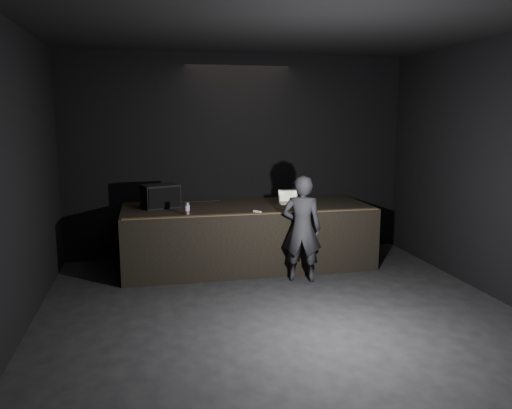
{
  "coord_description": "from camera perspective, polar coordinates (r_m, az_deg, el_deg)",
  "views": [
    {
      "loc": [
        -1.55,
        -5.14,
        2.45
      ],
      "look_at": [
        0.06,
        2.3,
        1.09
      ],
      "focal_mm": 35.0,
      "sensor_mm": 36.0,
      "label": 1
    }
  ],
  "objects": [
    {
      "name": "wii_remote",
      "position": [
        7.58,
        0.13,
        -0.82
      ],
      "size": [
        0.11,
        0.14,
        0.03
      ],
      "primitive_type": "cube",
      "rotation": [
        0.0,
        0.0,
        0.6
      ],
      "color": "white",
      "rests_on": "stage_riser"
    },
    {
      "name": "ground",
      "position": [
        5.9,
        4.34,
        -14.46
      ],
      "size": [
        7.0,
        7.0,
        0.0
      ],
      "primitive_type": "plane",
      "color": "black",
      "rests_on": "ground"
    },
    {
      "name": "laptop",
      "position": [
        8.36,
        3.79,
        0.49
      ],
      "size": [
        0.35,
        0.32,
        0.22
      ],
      "rotation": [
        0.0,
        0.0,
        -0.09
      ],
      "color": "silver",
      "rests_on": "stage_riser"
    },
    {
      "name": "stage_monitor",
      "position": [
        8.1,
        -10.85,
        0.94
      ],
      "size": [
        0.65,
        0.55,
        0.37
      ],
      "rotation": [
        0.0,
        0.0,
        0.31
      ],
      "color": "black",
      "rests_on": "stage_riser"
    },
    {
      "name": "person",
      "position": [
        7.44,
        5.25,
        -2.76
      ],
      "size": [
        0.67,
        0.55,
        1.6
      ],
      "primitive_type": "imported",
      "rotation": [
        0.0,
        0.0,
        2.81
      ],
      "color": "black",
      "rests_on": "ground"
    },
    {
      "name": "plastic_cup",
      "position": [
        8.46,
        5.11,
        0.59
      ],
      "size": [
        0.09,
        0.09,
        0.11
      ],
      "primitive_type": "cylinder",
      "color": "white",
      "rests_on": "stage_riser"
    },
    {
      "name": "beer_can",
      "position": [
        7.5,
        -7.88,
        -0.43
      ],
      "size": [
        0.08,
        0.08,
        0.18
      ],
      "color": "silver",
      "rests_on": "stage_riser"
    },
    {
      "name": "riser_lip",
      "position": [
        7.46,
        0.03,
        -1.05
      ],
      "size": [
        3.92,
        0.1,
        0.01
      ],
      "primitive_type": "cube",
      "color": "brown",
      "rests_on": "stage_riser"
    },
    {
      "name": "stage_riser",
      "position": [
        8.25,
        -1.02,
        -3.57
      ],
      "size": [
        4.0,
        1.5,
        1.0
      ],
      "primitive_type": "cube",
      "color": "black",
      "rests_on": "ground"
    },
    {
      "name": "cable",
      "position": [
        8.53,
        -7.54,
        0.3
      ],
      "size": [
        1.02,
        0.03,
        0.02
      ],
      "primitive_type": "cylinder",
      "rotation": [
        0.0,
        1.57,
        -0.01
      ],
      "color": "black",
      "rests_on": "stage_riser"
    },
    {
      "name": "room_walls",
      "position": [
        5.38,
        4.62,
        5.53
      ],
      "size": [
        6.1,
        7.1,
        3.52
      ],
      "color": "black",
      "rests_on": "ground"
    }
  ]
}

